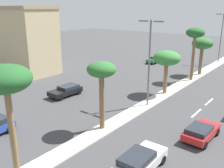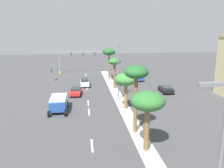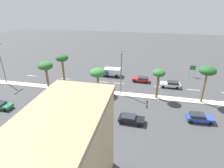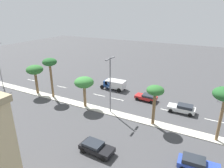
# 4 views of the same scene
# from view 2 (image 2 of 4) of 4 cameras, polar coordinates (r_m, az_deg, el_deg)

# --- Properties ---
(ground_plane) EXTENTS (160.00, 160.00, 0.00)m
(ground_plane) POSITION_cam_2_polar(r_m,az_deg,el_deg) (39.91, 1.74, -3.78)
(ground_plane) COLOR #424244
(median_curb) EXTENTS (1.80, 69.38, 0.12)m
(median_curb) POSITION_cam_2_polar(r_m,az_deg,el_deg) (32.72, 3.89, -7.63)
(median_curb) COLOR beige
(median_curb) RESTS_ON ground
(lane_stripe_center) EXTENTS (0.20, 2.80, 0.01)m
(lane_stripe_center) POSITION_cam_2_polar(r_m,az_deg,el_deg) (61.75, -6.65, 2.32)
(lane_stripe_center) COLOR silver
(lane_stripe_center) RESTS_ON ground
(lane_stripe_far) EXTENTS (0.20, 2.80, 0.01)m
(lane_stripe_far) POSITION_cam_2_polar(r_m,az_deg,el_deg) (54.55, -6.52, 0.85)
(lane_stripe_far) COLOR silver
(lane_stripe_far) RESTS_ON ground
(lane_stripe_leading) EXTENTS (0.20, 2.80, 0.01)m
(lane_stripe_leading) POSITION_cam_2_polar(r_m,az_deg,el_deg) (47.52, -6.35, -1.03)
(lane_stripe_leading) COLOR silver
(lane_stripe_leading) RESTS_ON ground
(lane_stripe_trailing) EXTENTS (0.20, 2.80, 0.01)m
(lane_stripe_trailing) POSITION_cam_2_polar(r_m,az_deg,el_deg) (37.86, -6.03, -4.80)
(lane_stripe_trailing) COLOR silver
(lane_stripe_trailing) RESTS_ON ground
(lane_stripe_left) EXTENTS (0.20, 2.80, 0.01)m
(lane_stripe_left) POSITION_cam_2_polar(r_m,az_deg,el_deg) (33.85, -5.83, -7.04)
(lane_stripe_left) COLOR silver
(lane_stripe_left) RESTS_ON ground
(lane_stripe_near) EXTENTS (0.20, 2.80, 0.01)m
(lane_stripe_near) POSITION_cam_2_polar(r_m,az_deg,el_deg) (24.64, -5.09, -15.23)
(lane_stripe_near) COLOR silver
(lane_stripe_near) RESTS_ON ground
(traffic_signal_gantry) EXTENTS (16.70, 0.53, 6.48)m
(traffic_signal_gantry) POSITION_cam_2_polar(r_m,az_deg,el_deg) (64.20, -9.04, 6.57)
(traffic_signal_gantry) COLOR gray
(traffic_signal_gantry) RESTS_ON ground
(directional_road_sign) EXTENTS (0.10, 1.41, 3.15)m
(directional_road_sign) POSITION_cam_2_polar(r_m,az_deg,el_deg) (55.41, -15.08, 3.03)
(directional_road_sign) COLOR gray
(directional_road_sign) RESTS_ON ground
(palm_tree_front) EXTENTS (3.13, 3.13, 7.56)m
(palm_tree_front) POSITION_cam_2_polar(r_m,az_deg,el_deg) (54.34, -0.76, 7.96)
(palm_tree_front) COLOR olive
(palm_tree_front) RESTS_ON median_curb
(palm_tree_left) EXTENTS (2.57, 2.57, 6.26)m
(palm_tree_left) POSITION_cam_2_polar(r_m,az_deg,el_deg) (45.81, 0.64, 5.33)
(palm_tree_left) COLOR brown
(palm_tree_left) RESTS_ON median_curb
(palm_tree_rear) EXTENTS (3.43, 3.43, 5.55)m
(palm_tree_rear) POSITION_cam_2_polar(r_m,az_deg,el_deg) (33.60, 3.55, 1.05)
(palm_tree_rear) COLOR olive
(palm_tree_rear) RESTS_ON median_curb
(palm_tree_far) EXTENTS (2.73, 2.73, 7.92)m
(palm_tree_far) POSITION_cam_2_polar(r_m,az_deg,el_deg) (25.26, 6.16, 2.15)
(palm_tree_far) COLOR brown
(palm_tree_far) RESTS_ON median_curb
(palm_tree_mid) EXTENTS (3.36, 3.36, 6.05)m
(palm_tree_mid) POSITION_cam_2_polar(r_m,az_deg,el_deg) (21.84, 9.01, -4.67)
(palm_tree_mid) COLOR brown
(palm_tree_mid) RESTS_ON median_curb
(street_lamp_trailing) EXTENTS (2.90, 0.24, 9.47)m
(street_lamp_trailing) POSITION_cam_2_polar(r_m,az_deg,el_deg) (38.21, 1.66, 4.22)
(street_lamp_trailing) COLOR slate
(street_lamp_trailing) RESTS_ON median_curb
(street_lamp_leading) EXTENTS (2.90, 0.24, 9.61)m
(street_lamp_leading) POSITION_cam_2_polar(r_m,az_deg,el_deg) (12.20, 25.70, -17.65)
(street_lamp_leading) COLOR slate
(street_lamp_leading) RESTS_ON median_curb
(sedan_white_mid) EXTENTS (2.07, 4.55, 1.47)m
(sedan_white_mid) POSITION_cam_2_polar(r_m,az_deg,el_deg) (49.42, -6.94, 0.44)
(sedan_white_mid) COLOR silver
(sedan_white_mid) RESTS_ON ground
(sedan_black_front) EXTENTS (2.22, 4.35, 1.27)m
(sedan_black_front) POSITION_cam_2_polar(r_m,az_deg,el_deg) (45.03, 13.52, -1.22)
(sedan_black_front) COLOR black
(sedan_black_front) RESTS_ON ground
(sedan_tan_rear) EXTENTS (2.14, 4.70, 1.40)m
(sedan_tan_rear) POSITION_cam_2_polar(r_m,az_deg,el_deg) (61.77, 4.94, 3.08)
(sedan_tan_rear) COLOR tan
(sedan_tan_rear) RESTS_ON ground
(sedan_red_right) EXTENTS (2.17, 4.22, 1.25)m
(sedan_red_right) POSITION_cam_2_polar(r_m,az_deg,el_deg) (42.69, -9.20, -1.83)
(sedan_red_right) COLOR red
(sedan_red_right) RESTS_ON ground
(sedan_blue_trailing) EXTENTS (2.14, 4.46, 1.45)m
(sedan_blue_trailing) POSITION_cam_2_polar(r_m,az_deg,el_deg) (54.78, 6.69, 1.72)
(sedan_blue_trailing) COLOR #2D47AD
(sedan_blue_trailing) RESTS_ON ground
(box_truck) EXTENTS (2.57, 5.36, 2.07)m
(box_truck) POSITION_cam_2_polar(r_m,az_deg,el_deg) (34.71, -13.39, -4.73)
(box_truck) COLOR #234C99
(box_truck) RESTS_ON ground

